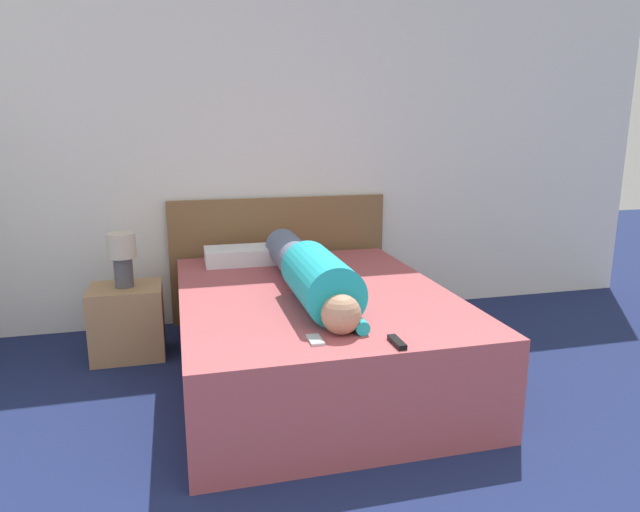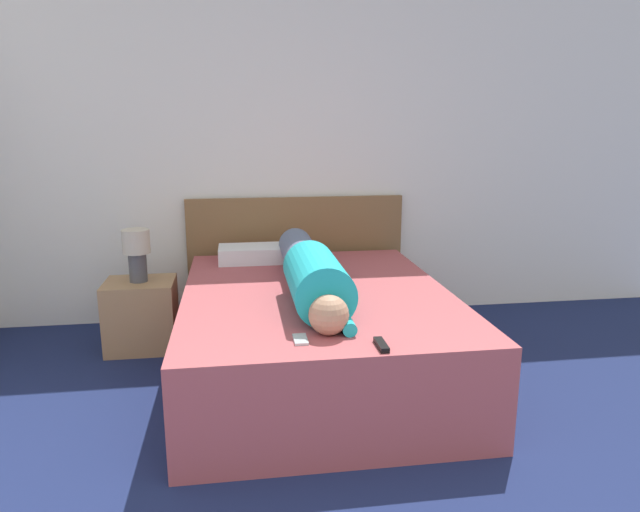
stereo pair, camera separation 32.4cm
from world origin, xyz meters
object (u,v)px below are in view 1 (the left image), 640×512
pillow_near_headboard (246,255)px  tv_remote (397,342)px  bed (314,333)px  nightstand (128,321)px  person_lying (310,272)px  cell_phone (315,340)px  table_lamp (122,255)px

pillow_near_headboard → tv_remote: pillow_near_headboard is taller
bed → nightstand: bed is taller
nightstand → person_lying: (1.10, -0.69, 0.45)m
bed → cell_phone: cell_phone is taller
nightstand → pillow_near_headboard: (0.83, 0.19, 0.36)m
table_lamp → cell_phone: 1.71m
tv_remote → cell_phone: tv_remote is taller
table_lamp → tv_remote: table_lamp is taller
bed → table_lamp: (-1.14, 0.61, 0.43)m
table_lamp → person_lying: person_lying is taller
bed → person_lying: 0.42m
bed → pillow_near_headboard: (-0.31, 0.80, 0.33)m
person_lying → tv_remote: (0.21, -0.85, -0.13)m
tv_remote → pillow_near_headboard: bearing=105.4°
bed → tv_remote: 0.99m
nightstand → tv_remote: tv_remote is taller
table_lamp → cell_phone: bearing=-56.0°
person_lying → tv_remote: bearing=-76.2°
nightstand → table_lamp: size_ratio=1.34×
cell_phone → bed: bearing=76.8°
pillow_near_headboard → bed: bearing=-68.6°
table_lamp → pillow_near_headboard: 0.85m
nightstand → table_lamp: table_lamp is taller
nightstand → cell_phone: (0.95, -1.41, 0.31)m
nightstand → table_lamp: 0.46m
table_lamp → pillow_near_headboard: (0.83, 0.19, -0.09)m
tv_remote → cell_phone: size_ratio=1.15×
bed → pillow_near_headboard: size_ratio=3.59×
nightstand → person_lying: person_lying is taller
nightstand → cell_phone: cell_phone is taller
pillow_near_headboard → nightstand: bearing=-167.0°
bed → person_lying: person_lying is taller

